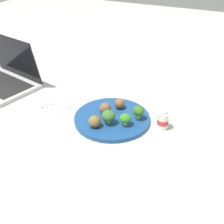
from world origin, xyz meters
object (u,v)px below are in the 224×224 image
Objects in this scene: plate at (112,118)px; meatball_mid_left at (95,121)px; knife at (54,103)px; broccoli_floret_mid_right at (108,116)px; napkin at (52,107)px; meatball_front_left at (119,104)px; meatball_back_right at (105,108)px; broccoli_floret_back_right at (125,118)px; yogurt_bottle at (163,120)px; laptop at (5,77)px; broccoli_floret_back_left at (138,111)px; fork at (48,107)px.

plate is 0.09m from meatball_mid_left.
meatball_mid_left is 0.25m from knife.
broccoli_floret_mid_right is at bearing 171.93° from knife.
broccoli_floret_mid_right reaches higher than napkin.
meatball_front_left is (0.01, -0.11, -0.01)m from broccoli_floret_mid_right.
broccoli_floret_mid_right is 0.27m from knife.
meatball_back_right is (0.03, 0.06, 0.00)m from meatball_front_left.
meatball_mid_left reaches higher than napkin.
meatball_back_right is at bearing -176.39° from knife.
plate reaches higher than napkin.
broccoli_floret_back_right is 0.62× the size of yogurt_bottle.
meatball_back_right is 0.23m from napkin.
yogurt_bottle is 0.75m from laptop.
broccoli_floret_back_right is at bearing 156.35° from plate.
broccoli_floret_back_left reaches higher than meatball_mid_left.
broccoli_floret_back_left is 0.66m from laptop.
laptop is at bearing -6.61° from broccoli_floret_back_right.
napkin is at bearing 109.21° from knife.
fork is at bearing 11.36° from broccoli_floret_back_left.
laptop reaches higher than meatball_back_right.
meatball_front_left is 0.87× the size of meatball_back_right.
broccoli_floret_back_right is 0.11m from meatball_mid_left.
broccoli_floret_back_right is 0.06m from broccoli_floret_back_left.
knife is at bearing -18.05° from meatball_mid_left.
yogurt_bottle is (-0.21, -0.03, -0.00)m from meatball_back_right.
meatball_back_right is 0.22m from yogurt_bottle.
knife is at bearing 5.32° from yogurt_bottle.
fork is 1.63× the size of yogurt_bottle.
broccoli_floret_back_left is at bearing 158.02° from meatball_front_left.
meatball_back_right is at bearing 176.01° from laptop.
napkin is (0.25, 0.09, -0.03)m from meatball_front_left.
knife is at bearing -8.07° from broccoli_floret_mid_right.
laptop is at bearing -16.00° from fork.
meatball_back_right is 0.37× the size of fork.
broccoli_floret_mid_right reaches higher than broccoli_floret_back_left.
laptop is at bearing -13.31° from meatball_mid_left.
yogurt_bottle reaches higher than broccoli_floret_back_left.
fork is (0.01, 0.02, 0.00)m from napkin.
napkin is at bearing 8.32° from meatball_back_right.
meatball_mid_left is at bearing 166.69° from laptop.
plate is 1.65× the size of napkin.
fork is 0.32m from laptop.
napkin is (0.22, 0.03, -0.04)m from meatball_back_right.
broccoli_floret_mid_right is 1.22× the size of meatball_mid_left.
broccoli_floret_mid_right reaches higher than fork.
knife is at bearing 170.43° from laptop.
fork is at bearing -0.51° from broccoli_floret_mid_right.
laptop reaches higher than fork.
meatball_front_left is at bearing -54.12° from broccoli_floret_back_right.
broccoli_floret_back_left is (-0.08, -0.07, 0.00)m from broccoli_floret_mid_right.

